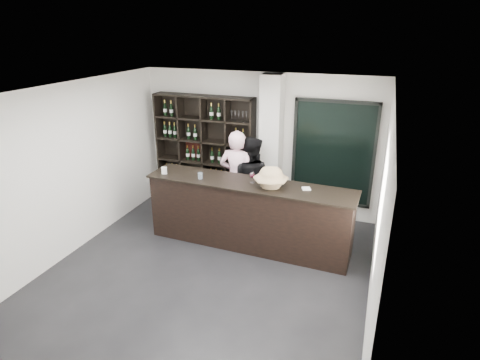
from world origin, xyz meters
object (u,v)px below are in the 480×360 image
at_px(taster_black, 250,181).
at_px(customer, 270,210).
at_px(taster_pink, 237,179).
at_px(wine_shelf, 205,151).
at_px(tasting_counter, 249,214).

relative_size(taster_black, customer, 1.14).
relative_size(taster_pink, customer, 1.22).
xyz_separation_m(wine_shelf, tasting_counter, (1.50, -1.47, -0.59)).
xyz_separation_m(wine_shelf, taster_black, (1.23, -0.57, -0.31)).
bearing_deg(taster_black, wine_shelf, -17.37).
height_order(taster_black, customer, taster_black).
relative_size(tasting_counter, taster_pink, 1.92).
xyz_separation_m(tasting_counter, taster_black, (-0.27, 0.89, 0.28)).
bearing_deg(taster_black, tasting_counter, 114.19).
bearing_deg(taster_pink, customer, 136.19).
distance_m(tasting_counter, customer, 0.44).
relative_size(wine_shelf, taster_black, 1.34).
height_order(taster_pink, customer, taster_pink).
bearing_deg(taster_black, customer, 132.80).
distance_m(wine_shelf, customer, 2.47).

